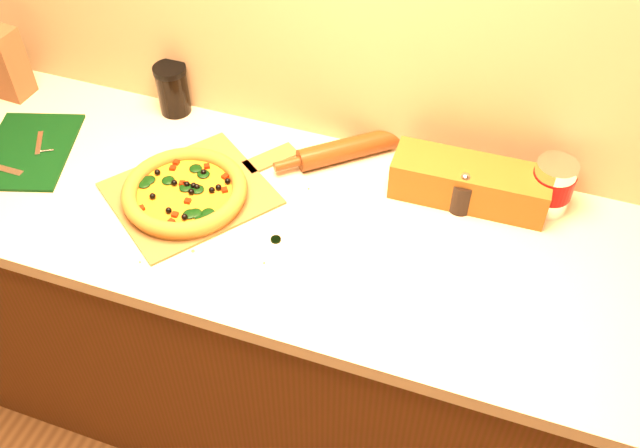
{
  "coord_description": "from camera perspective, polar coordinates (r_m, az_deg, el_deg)",
  "views": [
    {
      "loc": [
        0.45,
        0.31,
        2.13
      ],
      "look_at": [
        0.08,
        1.38,
        0.96
      ],
      "focal_mm": 40.0,
      "sensor_mm": 36.0,
      "label": 1
    }
  ],
  "objects": [
    {
      "name": "bread_bag",
      "position": [
        1.77,
        11.88,
        3.26
      ],
      "size": [
        0.38,
        0.13,
        0.1
      ],
      "primitive_type": "cube",
      "rotation": [
        0.0,
        0.0,
        0.02
      ],
      "color": "brown",
      "rests_on": "countertop"
    },
    {
      "name": "bottle_cap",
      "position": [
        1.67,
        -3.56,
        -1.24
      ],
      "size": [
        0.02,
        0.02,
        0.01
      ],
      "primitive_type": "cylinder",
      "rotation": [
        0.0,
        0.0,
        -0.01
      ],
      "color": "black",
      "rests_on": "countertop"
    },
    {
      "name": "pepper_grinder",
      "position": [
        1.74,
        11.3,
        2.33
      ],
      "size": [
        0.06,
        0.06,
        0.11
      ],
      "color": "black",
      "rests_on": "countertop"
    },
    {
      "name": "paper_bag",
      "position": [
        2.23,
        -23.94,
        11.71
      ],
      "size": [
        0.11,
        0.09,
        0.21
      ],
      "primitive_type": "cube",
      "rotation": [
        0.0,
        0.0,
        -0.06
      ],
      "color": "brown",
      "rests_on": "countertop"
    },
    {
      "name": "coffee_canister",
      "position": [
        1.78,
        18.07,
        2.97
      ],
      "size": [
        0.1,
        0.1,
        0.14
      ],
      "color": "silver",
      "rests_on": "countertop"
    },
    {
      "name": "cabinet",
      "position": [
        2.08,
        -1.54,
        -8.75
      ],
      "size": [
        2.8,
        0.65,
        0.86
      ],
      "primitive_type": "cube",
      "color": "#4E2F10",
      "rests_on": "ground"
    },
    {
      "name": "pizza_peel",
      "position": [
        1.81,
        -9.96,
        2.61
      ],
      "size": [
        0.48,
        0.51,
        0.01
      ],
      "rotation": [
        0.0,
        0.0,
        -0.63
      ],
      "color": "brown",
      "rests_on": "countertop"
    },
    {
      "name": "countertop",
      "position": [
        1.73,
        -1.82,
        -0.11
      ],
      "size": [
        2.84,
        0.68,
        0.04
      ],
      "primitive_type": "cube",
      "color": "beige",
      "rests_on": "cabinet"
    },
    {
      "name": "cutting_board",
      "position": [
        2.05,
        -22.38,
        5.45
      ],
      "size": [
        0.3,
        0.36,
        0.02
      ],
      "rotation": [
        0.0,
        0.0,
        0.3
      ],
      "color": "black",
      "rests_on": "countertop"
    },
    {
      "name": "dark_jar",
      "position": [
        2.04,
        -11.7,
        10.51
      ],
      "size": [
        0.09,
        0.09,
        0.14
      ],
      "color": "black",
      "rests_on": "countertop"
    },
    {
      "name": "pizza",
      "position": [
        1.77,
        -10.76,
        2.55
      ],
      "size": [
        0.31,
        0.31,
        0.04
      ],
      "color": "#A66829",
      "rests_on": "pizza_peel"
    },
    {
      "name": "rolling_pin",
      "position": [
        1.87,
        2.63,
        6.12
      ],
      "size": [
        0.34,
        0.3,
        0.06
      ],
      "rotation": [
        0.0,
        0.0,
        0.71
      ],
      "color": "#522D0E",
      "rests_on": "countertop"
    }
  ]
}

